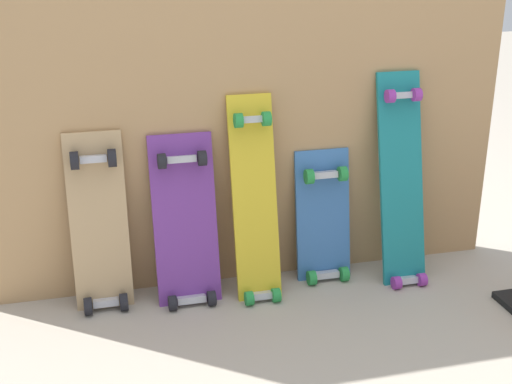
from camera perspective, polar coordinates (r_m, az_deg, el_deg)
name	(u,v)px	position (r m, az deg, el deg)	size (l,w,h in m)	color
ground_plane	(252,281)	(2.70, -0.36, -7.37)	(12.00, 12.00, 0.00)	#A89E8E
plywood_wall_panel	(247,95)	(2.51, -0.78, 7.97)	(1.99, 0.04, 1.44)	tan
skateboard_natural	(100,231)	(2.50, -12.74, -3.14)	(0.20, 0.18, 0.69)	tan
skateboard_purple	(186,229)	(2.50, -5.79, -3.09)	(0.23, 0.22, 0.67)	#6B338C
skateboard_yellow	(255,208)	(2.51, -0.06, -1.35)	(0.16, 0.25, 0.80)	gold
skateboard_blue	(324,224)	(2.67, 5.61, -2.66)	(0.21, 0.16, 0.57)	#386BAD
skateboard_teal	(402,189)	(2.68, 11.92, 0.25)	(0.17, 0.26, 0.86)	#197A7F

